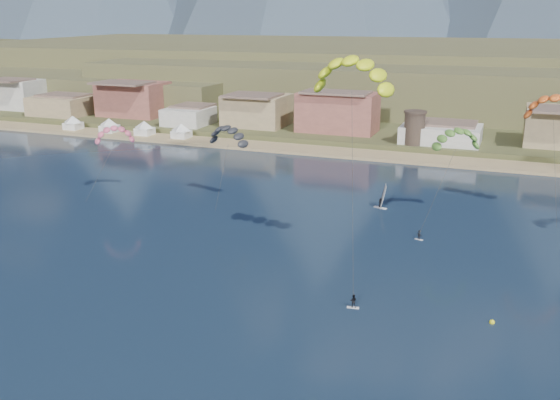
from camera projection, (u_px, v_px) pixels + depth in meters
name	position (u px, v px, depth m)	size (l,w,h in m)	color
ground	(157.00, 396.00, 57.13)	(2400.00, 2400.00, 0.00)	#0D1C31
beach	(387.00, 156.00, 151.65)	(2200.00, 12.00, 0.90)	tan
land	(488.00, 52.00, 556.87)	(2200.00, 900.00, 4.00)	brown
foothills	(504.00, 76.00, 254.23)	(940.00, 210.00, 18.00)	brown
town	(263.00, 107.00, 177.39)	(400.00, 24.00, 12.00)	silver
watchtower	(414.00, 127.00, 155.28)	(5.82, 5.82, 8.60)	#47382D
beach_tents	(126.00, 123.00, 176.81)	(43.40, 6.40, 5.00)	white
kitesurfer_yellow	(353.00, 70.00, 79.35)	(12.04, 16.53, 30.85)	silver
kitesurfer_green	(457.00, 136.00, 102.27)	(9.01, 16.68, 18.72)	silver
distant_kite_pink	(114.00, 132.00, 117.75)	(8.02, 7.59, 15.33)	#262626
distant_kite_dark	(228.00, 132.00, 113.40)	(9.16, 6.64, 16.18)	#262626
distant_kite_orange	(556.00, 103.00, 103.28)	(11.19, 7.46, 22.68)	#262626
windsurfer	(381.00, 201.00, 111.67)	(2.59, 2.81, 4.36)	silver
buoy	(492.00, 322.00, 70.53)	(0.64, 0.64, 0.64)	yellow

